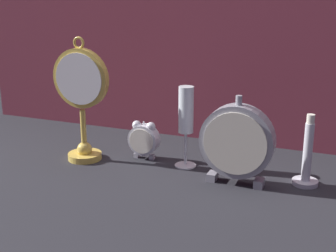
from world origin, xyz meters
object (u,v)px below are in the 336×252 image
Objects in this scene: mantel_clock_silver at (237,142)px; champagne_flute at (186,117)px; pocket_watch_on_stand at (82,101)px; brass_candlestick at (307,161)px; alarm_clock_twin_bell at (144,138)px.

mantel_clock_silver is 1.01× the size of champagne_flute.
pocket_watch_on_stand reaches higher than brass_candlestick.
pocket_watch_on_stand is 0.40m from mantel_clock_silver.
pocket_watch_on_stand is 1.53× the size of mantel_clock_silver.
mantel_clock_silver reaches higher than champagne_flute.
champagne_flute is at bearing 156.90° from mantel_clock_silver.
pocket_watch_on_stand reaches higher than alarm_clock_twin_bell.
champagne_flute is (0.12, -0.01, 0.07)m from alarm_clock_twin_bell.
brass_candlestick is (0.28, -0.00, -0.07)m from champagne_flute.
alarm_clock_twin_bell is at bearing 23.45° from pocket_watch_on_stand.
pocket_watch_on_stand is 0.26m from champagne_flute.
alarm_clock_twin_bell is 0.61× the size of brass_candlestick.
brass_candlestick is (0.14, 0.05, -0.04)m from mantel_clock_silver.
champagne_flute is (0.25, 0.05, -0.03)m from pocket_watch_on_stand.
pocket_watch_on_stand is at bearing -168.78° from champagne_flute.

